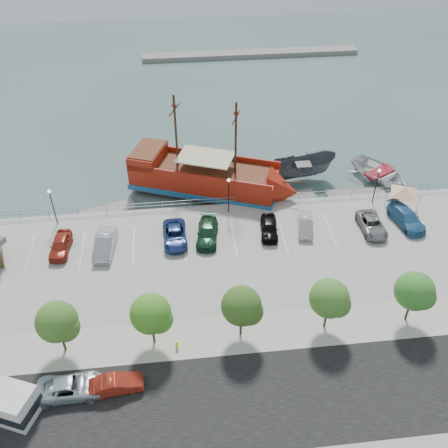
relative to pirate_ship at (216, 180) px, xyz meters
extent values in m
plane|color=#425B57|center=(0.85, -11.29, -2.06)|extent=(160.00, 160.00, 0.00)
cube|color=black|center=(0.85, -27.29, -1.05)|extent=(100.00, 8.00, 0.04)
cube|color=beige|center=(0.85, -21.29, -1.04)|extent=(100.00, 4.00, 0.05)
cylinder|color=gray|center=(0.85, -3.49, -0.11)|extent=(50.00, 0.06, 0.06)
cylinder|color=gray|center=(0.85, -3.49, -0.51)|extent=(50.00, 0.06, 0.06)
cube|color=gray|center=(10.85, 43.71, -1.66)|extent=(40.00, 3.00, 0.80)
cube|color=#9B1D0C|center=(-1.31, 0.52, -0.10)|extent=(17.26, 10.91, 2.68)
cube|color=#1C598D|center=(-1.31, 0.52, -0.97)|extent=(17.66, 11.31, 0.62)
cone|color=#9B1D0C|center=(7.13, -2.84, -0.10)|extent=(4.90, 5.83, 4.96)
cube|color=#9B1D0C|center=(-7.54, 3.01, 1.97)|extent=(4.79, 5.94, 1.45)
cube|color=brown|center=(-7.54, 3.01, 2.74)|extent=(4.44, 5.48, 0.12)
cube|color=brown|center=(-0.83, 0.33, 1.30)|extent=(14.15, 9.19, 0.15)
cube|color=#9B1D0C|center=(-0.39, 2.82, 1.61)|extent=(15.42, 6.31, 0.72)
cube|color=#9B1D0C|center=(-2.22, -1.78, 1.61)|extent=(15.42, 6.31, 0.72)
cylinder|color=#382111|center=(2.05, -0.82, 5.48)|extent=(0.32, 0.32, 8.47)
cylinder|color=#382111|center=(-4.18, 1.67, 5.48)|extent=(0.32, 0.32, 8.47)
cylinder|color=#382111|center=(2.05, -0.82, 8.06)|extent=(1.28, 2.93, 0.14)
cylinder|color=#382111|center=(-4.18, 1.67, 8.06)|extent=(1.28, 2.93, 0.14)
cube|color=beige|center=(-1.11, 0.44, 2.79)|extent=(7.02, 5.86, 0.12)
cylinder|color=#382111|center=(7.80, -3.11, 1.14)|extent=(2.45, 1.11, 0.61)
imported|color=#3F444B|center=(10.58, 1.89, -0.54)|extent=(8.16, 3.87, 3.04)
imported|color=silver|center=(19.83, 0.92, -1.26)|extent=(8.49, 9.37, 1.59)
cube|color=gray|center=(-12.51, -2.09, -1.87)|extent=(6.79, 4.03, 0.37)
cube|color=gray|center=(7.56, -2.09, -1.85)|extent=(7.58, 3.10, 0.42)
cube|color=gray|center=(16.02, -2.09, -1.86)|extent=(6.86, 2.04, 0.39)
cylinder|color=slate|center=(17.97, -5.46, -0.06)|extent=(0.08, 0.08, 2.00)
cylinder|color=slate|center=(20.18, -4.63, -0.06)|extent=(0.08, 0.08, 2.00)
cylinder|color=slate|center=(18.80, -7.67, -0.06)|extent=(0.08, 0.08, 2.00)
cylinder|color=slate|center=(21.01, -6.84, -0.06)|extent=(0.08, 0.08, 2.00)
pyramid|color=white|center=(19.49, -6.15, 1.71)|extent=(4.90, 4.90, 0.82)
imported|color=#AFBDC7|center=(-13.15, -25.25, -0.37)|extent=(5.00, 2.43, 1.37)
imported|color=#A6291A|center=(-9.91, -25.33, -0.40)|extent=(4.09, 1.80, 1.31)
cylinder|color=yellow|center=(-5.36, -22.09, -0.78)|extent=(0.22, 0.22, 0.56)
sphere|color=yellow|center=(-5.36, -22.09, -0.48)|extent=(0.24, 0.24, 0.24)
cylinder|color=black|center=(-17.15, -4.79, 0.94)|extent=(0.12, 0.12, 4.00)
sphere|color=#FFF2CC|center=(-17.15, -4.79, 3.04)|extent=(0.36, 0.36, 0.36)
cylinder|color=black|center=(0.85, -4.79, 0.94)|extent=(0.12, 0.12, 4.00)
sphere|color=#FFF2CC|center=(0.85, -4.79, 3.04)|extent=(0.36, 0.36, 0.36)
cylinder|color=black|center=(16.85, -4.79, 0.94)|extent=(0.12, 0.12, 4.00)
sphere|color=#FFF2CC|center=(16.85, -4.79, 3.04)|extent=(0.36, 0.36, 0.36)
cylinder|color=#473321|center=(-14.15, -21.29, 0.04)|extent=(0.20, 0.20, 2.20)
sphere|color=#396022|center=(-14.15, -21.29, 2.34)|extent=(3.20, 3.20, 3.20)
sphere|color=#396022|center=(-13.55, -21.59, 1.94)|extent=(2.20, 2.20, 2.20)
cylinder|color=#473321|center=(-7.15, -21.29, 0.04)|extent=(0.20, 0.20, 2.20)
sphere|color=#3A761E|center=(-7.15, -21.29, 2.34)|extent=(3.20, 3.20, 3.20)
sphere|color=#3A761E|center=(-6.55, -21.59, 1.94)|extent=(2.20, 2.20, 2.20)
cylinder|color=#473321|center=(-0.15, -21.29, 0.04)|extent=(0.20, 0.20, 2.20)
sphere|color=#31521B|center=(-0.15, -21.29, 2.34)|extent=(3.20, 3.20, 3.20)
sphere|color=#31521B|center=(0.45, -21.59, 1.94)|extent=(2.20, 2.20, 2.20)
cylinder|color=#473321|center=(6.85, -21.29, 0.04)|extent=(0.20, 0.20, 2.20)
sphere|color=#3C6826|center=(6.85, -21.29, 2.34)|extent=(3.20, 3.20, 3.20)
sphere|color=#3C6826|center=(7.45, -21.59, 1.94)|extent=(2.20, 2.20, 2.20)
cylinder|color=#473321|center=(13.85, -21.29, 0.04)|extent=(0.20, 0.20, 2.20)
sphere|color=#316B26|center=(13.85, -21.29, 2.34)|extent=(3.20, 3.20, 3.20)
sphere|color=#316B26|center=(14.45, -21.59, 1.94)|extent=(2.20, 2.20, 2.20)
imported|color=#9E2C1B|center=(-16.12, -9.16, -0.33)|extent=(2.03, 4.40, 1.46)
imported|color=#B2B4BA|center=(-11.84, -9.51, -0.25)|extent=(2.16, 5.02, 1.61)
imported|color=navy|center=(-5.02, -8.89, -0.37)|extent=(2.39, 5.00, 1.38)
imported|color=#143A22|center=(-1.79, -8.89, -0.33)|extent=(2.77, 5.25, 1.45)
imported|color=black|center=(4.50, -8.82, -0.34)|extent=(2.25, 4.42, 1.44)
imported|color=beige|center=(8.29, -8.63, -0.38)|extent=(2.20, 4.29, 1.35)
imported|color=gray|center=(15.03, -9.46, -0.40)|extent=(2.20, 4.77, 1.33)
imported|color=teal|center=(18.92, -8.85, -0.30)|extent=(3.05, 5.52, 1.51)
camera|label=1|loc=(-4.44, -47.17, 31.43)|focal=40.00mm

